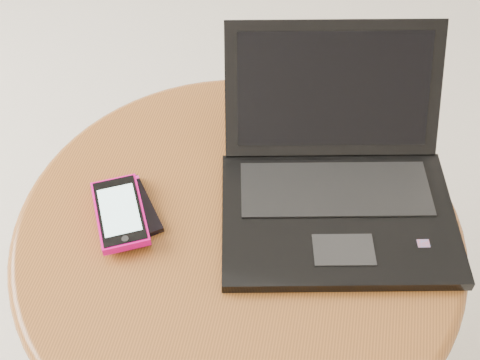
# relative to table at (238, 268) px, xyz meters

# --- Properties ---
(table) EXTENTS (0.65, 0.65, 0.52)m
(table) POSITION_rel_table_xyz_m (0.00, 0.00, 0.00)
(table) COLOR #5D2C13
(table) RESTS_ON ground
(laptop) EXTENTS (0.39, 0.40, 0.19)m
(laptop) POSITION_rel_table_xyz_m (0.13, 0.08, 0.15)
(laptop) COLOR black
(laptop) RESTS_ON table
(phone_black) EXTENTS (0.11, 0.12, 0.01)m
(phone_black) POSITION_rel_table_xyz_m (-0.16, -0.00, 0.12)
(phone_black) COLOR black
(phone_black) RESTS_ON table
(phone_pink) EXTENTS (0.12, 0.14, 0.02)m
(phone_pink) POSITION_rel_table_xyz_m (-0.17, -0.02, 0.13)
(phone_pink) COLOR #D40270
(phone_pink) RESTS_ON phone_black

